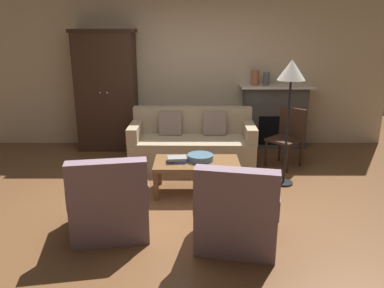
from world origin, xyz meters
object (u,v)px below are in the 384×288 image
at_px(armchair_near_left, 110,204).
at_px(side_chair_wooden, 288,134).
at_px(mantel_vase_terracotta, 255,78).
at_px(mantel_vase_slate, 266,79).
at_px(couch, 192,144).
at_px(armoire, 107,91).
at_px(fireplace, 274,116).
at_px(floor_lamp, 291,78).
at_px(book_stack, 177,159).
at_px(armchair_near_right, 237,214).
at_px(fruit_bowl, 200,157).
at_px(coffee_table, 197,165).

distance_m(armchair_near_left, side_chair_wooden, 3.11).
height_order(mantel_vase_terracotta, mantel_vase_slate, mantel_vase_terracotta).
height_order(couch, mantel_vase_slate, mantel_vase_slate).
bearing_deg(armoire, armchair_near_left, -78.11).
distance_m(fireplace, floor_lamp, 1.98).
bearing_deg(armchair_near_left, floor_lamp, 31.51).
bearing_deg(mantel_vase_terracotta, fireplace, 2.70).
xyz_separation_m(book_stack, armchair_near_right, (0.64, -1.25, -0.14)).
xyz_separation_m(mantel_vase_terracotta, mantel_vase_slate, (0.20, 0.00, -0.02)).
distance_m(fireplace, armchair_near_left, 3.85).
distance_m(fireplace, couch, 1.75).
distance_m(fruit_bowl, armchair_near_right, 1.35).
bearing_deg(mantel_vase_slate, armoire, -178.76).
height_order(mantel_vase_slate, armchair_near_right, mantel_vase_slate).
bearing_deg(fireplace, book_stack, -129.31).
bearing_deg(armoire, armchair_near_right, -59.00).
xyz_separation_m(couch, fruit_bowl, (0.10, -1.06, 0.14)).
xyz_separation_m(coffee_table, mantel_vase_terracotta, (1.03, 2.01, 0.88)).
bearing_deg(side_chair_wooden, fruit_bowl, -144.54).
relative_size(coffee_table, armchair_near_left, 1.24).
bearing_deg(armchair_near_right, floor_lamp, 61.60).
bearing_deg(armchair_near_right, couch, 100.62).
bearing_deg(floor_lamp, mantel_vase_terracotta, 95.83).
bearing_deg(book_stack, fireplace, 50.69).
height_order(couch, book_stack, couch).
relative_size(fireplace, coffee_table, 1.15).
distance_m(fireplace, coffee_table, 2.48).
relative_size(armoire, side_chair_wooden, 2.29).
distance_m(couch, coffee_table, 1.11).
distance_m(book_stack, armchair_near_right, 1.41).
height_order(armoire, armchair_near_right, armoire).
bearing_deg(floor_lamp, fireplace, 83.45).
xyz_separation_m(couch, armchair_near_right, (0.44, -2.36, -0.00)).
height_order(coffee_table, book_stack, book_stack).
xyz_separation_m(armoire, mantel_vase_terracotta, (2.57, 0.06, 0.21)).
height_order(fireplace, armchair_near_right, fireplace).
height_order(armoire, coffee_table, armoire).
distance_m(mantel_vase_terracotta, floor_lamp, 1.76).
bearing_deg(armchair_near_right, armchair_near_left, 170.29).
relative_size(couch, armchair_near_right, 2.14).
xyz_separation_m(mantel_vase_slate, armchair_near_left, (-2.14, -3.04, -0.92)).
bearing_deg(fireplace, mantel_vase_slate, -174.31).
xyz_separation_m(armchair_near_left, side_chair_wooden, (2.33, 2.05, 0.20)).
bearing_deg(couch, armchair_near_left, -111.79).
distance_m(fruit_bowl, armchair_near_left, 1.45).
height_order(book_stack, side_chair_wooden, side_chair_wooden).
bearing_deg(book_stack, fruit_bowl, 9.91).
distance_m(couch, floor_lamp, 1.90).
relative_size(coffee_table, armchair_near_right, 1.22).
bearing_deg(armoire, fruit_bowl, -50.20).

